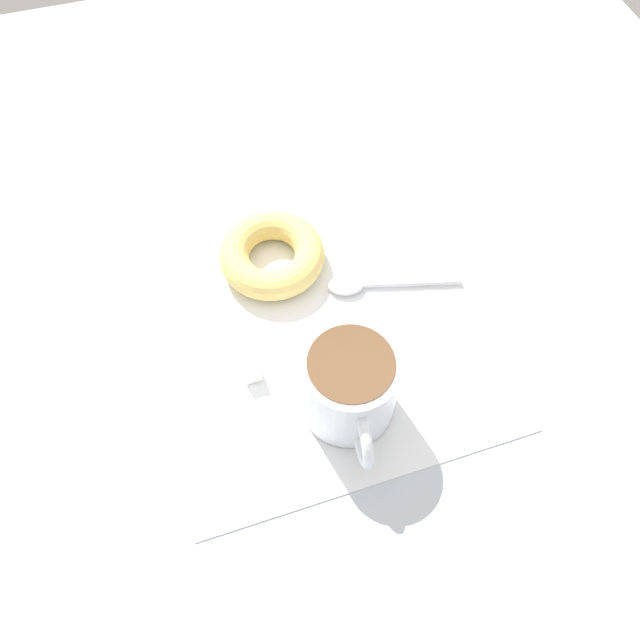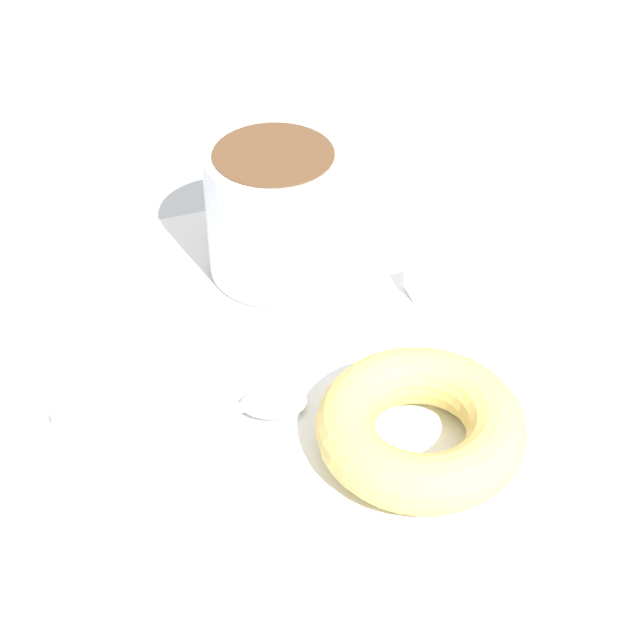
% 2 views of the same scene
% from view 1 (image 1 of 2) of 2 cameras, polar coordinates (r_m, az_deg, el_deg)
% --- Properties ---
extents(ground_plane, '(1.20, 1.20, 0.02)m').
position_cam_1_polar(ground_plane, '(0.63, -2.74, -0.18)').
color(ground_plane, '#B2BCC6').
extents(napkin, '(0.32, 0.32, 0.00)m').
position_cam_1_polar(napkin, '(0.61, -0.00, -1.04)').
color(napkin, white).
rests_on(napkin, ground_plane).
extents(coffee_cup, '(0.08, 0.12, 0.08)m').
position_cam_1_polar(coffee_cup, '(0.54, 2.74, -6.05)').
color(coffee_cup, silver).
rests_on(coffee_cup, napkin).
extents(donut, '(0.11, 0.11, 0.03)m').
position_cam_1_polar(donut, '(0.65, -4.19, 6.04)').
color(donut, '#E5C66B').
rests_on(donut, napkin).
extents(spoon, '(0.14, 0.05, 0.01)m').
position_cam_1_polar(spoon, '(0.64, 4.16, 3.21)').
color(spoon, silver).
rests_on(spoon, napkin).
extents(sugar_cube, '(0.02, 0.02, 0.02)m').
position_cam_1_polar(sugar_cube, '(0.58, -6.26, -4.72)').
color(sugar_cube, white).
rests_on(sugar_cube, napkin).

